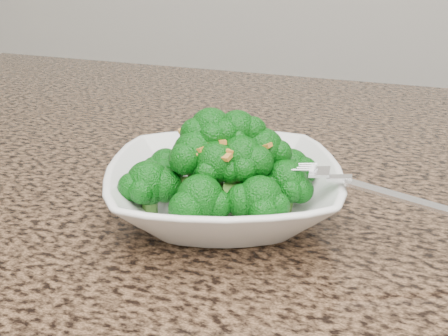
% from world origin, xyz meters
% --- Properties ---
extents(granite_counter, '(1.64, 1.04, 0.03)m').
position_xyz_m(granite_counter, '(0.00, 0.30, 0.89)').
color(granite_counter, brown).
rests_on(granite_counter, cabinet).
extents(bowl, '(0.28, 0.28, 0.05)m').
position_xyz_m(bowl, '(-0.04, 0.21, 0.93)').
color(bowl, white).
rests_on(bowl, granite_counter).
extents(broccoli_pile, '(0.19, 0.19, 0.07)m').
position_xyz_m(broccoli_pile, '(-0.04, 0.21, 0.99)').
color(broccoli_pile, '#0A5D0D').
rests_on(broccoli_pile, bowl).
extents(garlic_topping, '(0.11, 0.11, 0.01)m').
position_xyz_m(garlic_topping, '(-0.04, 0.21, 1.03)').
color(garlic_topping, gold).
rests_on(garlic_topping, broccoli_pile).
extents(fork, '(0.18, 0.05, 0.01)m').
position_xyz_m(fork, '(0.07, 0.20, 0.96)').
color(fork, silver).
rests_on(fork, bowl).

